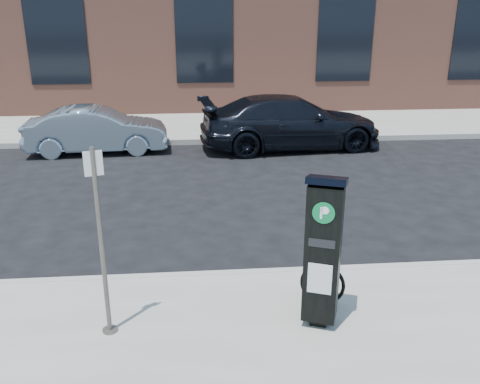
{
  "coord_description": "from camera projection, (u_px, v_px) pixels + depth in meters",
  "views": [
    {
      "loc": [
        -0.35,
        -6.43,
        3.66
      ],
      "look_at": [
        0.25,
        0.5,
        1.17
      ],
      "focal_mm": 38.0,
      "sensor_mm": 36.0,
      "label": 1
    }
  ],
  "objects": [
    {
      "name": "ground",
      "position": [
        226.0,
        281.0,
        7.29
      ],
      "size": [
        120.0,
        120.0,
        0.0
      ],
      "primitive_type": "plane",
      "color": "black",
      "rests_on": "ground"
    },
    {
      "name": "sign_pole",
      "position": [
        102.0,
        246.0,
        5.53
      ],
      "size": [
        0.19,
        0.18,
        2.2
      ],
      "rotation": [
        0.0,
        0.0,
        0.29
      ],
      "color": "#58514D",
      "rests_on": "sidewalk_near"
    },
    {
      "name": "sidewalk_far",
      "position": [
        205.0,
        106.0,
        20.41
      ],
      "size": [
        60.0,
        12.0,
        0.15
      ],
      "primitive_type": "cube",
      "color": "gray",
      "rests_on": "ground"
    },
    {
      "name": "curb_near",
      "position": [
        226.0,
        277.0,
        7.25
      ],
      "size": [
        60.0,
        0.12,
        0.16
      ],
      "primitive_type": "cube",
      "color": "#9E9B93",
      "rests_on": "ground"
    },
    {
      "name": "car_silver",
      "position": [
        97.0,
        130.0,
        13.76
      ],
      "size": [
        3.83,
        1.55,
        1.24
      ],
      "primitive_type": "imported",
      "rotation": [
        0.0,
        0.0,
        1.64
      ],
      "color": "#8BA1B2",
      "rests_on": "ground"
    },
    {
      "name": "car_dark",
      "position": [
        291.0,
        122.0,
        14.18
      ],
      "size": [
        5.23,
        2.53,
        1.47
      ],
      "primitive_type": "imported",
      "rotation": [
        0.0,
        0.0,
        1.67
      ],
      "color": "black",
      "rests_on": "ground"
    },
    {
      "name": "curb_far",
      "position": [
        209.0,
        141.0,
        14.79
      ],
      "size": [
        60.0,
        0.12,
        0.16
      ],
      "primitive_type": "cube",
      "color": "#9E9B93",
      "rests_on": "ground"
    },
    {
      "name": "parking_kiosk",
      "position": [
        323.0,
        250.0,
        5.74
      ],
      "size": [
        0.53,
        0.51,
        1.86
      ],
      "rotation": [
        0.0,
        0.0,
        -0.37
      ],
      "color": "black",
      "rests_on": "sidewalk_near"
    },
    {
      "name": "bike_rack",
      "position": [
        322.0,
        284.0,
        6.36
      ],
      "size": [
        0.54,
        0.25,
        0.57
      ],
      "rotation": [
        0.0,
        0.0,
        -0.38
      ],
      "color": "black",
      "rests_on": "sidewalk_near"
    }
  ]
}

